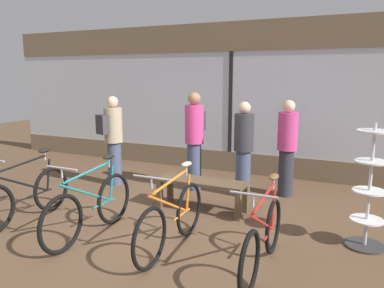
{
  "coord_description": "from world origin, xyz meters",
  "views": [
    {
      "loc": [
        2.63,
        -4.26,
        2.11
      ],
      "look_at": [
        0.0,
        1.42,
        0.95
      ],
      "focal_mm": 35.0,
      "sensor_mm": 36.0,
      "label": 1
    }
  ],
  "objects_px": {
    "display_bench": "(202,186)",
    "customer_by_window": "(244,147)",
    "customer_mid_floor": "(113,138)",
    "bicycle_far_left": "(25,196)",
    "accessory_rack": "(369,197)",
    "customer_near_rack": "(287,146)",
    "customer_near_bench": "(195,138)",
    "bicycle_far_right": "(263,238)",
    "bicycle_right": "(172,219)",
    "bicycle_left": "(91,207)"
  },
  "relations": [
    {
      "from": "display_bench",
      "to": "bicycle_right",
      "type": "bearing_deg",
      "value": -81.31
    },
    {
      "from": "bicycle_right",
      "to": "accessory_rack",
      "type": "relative_size",
      "value": 1.1
    },
    {
      "from": "customer_near_bench",
      "to": "display_bench",
      "type": "bearing_deg",
      "value": -59.62
    },
    {
      "from": "customer_mid_floor",
      "to": "bicycle_left",
      "type": "bearing_deg",
      "value": -60.74
    },
    {
      "from": "bicycle_left",
      "to": "display_bench",
      "type": "distance_m",
      "value": 1.77
    },
    {
      "from": "customer_near_rack",
      "to": "customer_by_window",
      "type": "bearing_deg",
      "value": -154.45
    },
    {
      "from": "customer_near_bench",
      "to": "accessory_rack",
      "type": "bearing_deg",
      "value": -23.52
    },
    {
      "from": "customer_by_window",
      "to": "customer_mid_floor",
      "type": "bearing_deg",
      "value": -170.98
    },
    {
      "from": "bicycle_far_left",
      "to": "display_bench",
      "type": "relative_size",
      "value": 1.23
    },
    {
      "from": "bicycle_right",
      "to": "customer_near_bench",
      "type": "distance_m",
      "value": 2.54
    },
    {
      "from": "bicycle_far_right",
      "to": "display_bench",
      "type": "xyz_separation_m",
      "value": [
        -1.35,
        1.44,
        0.02
      ]
    },
    {
      "from": "accessory_rack",
      "to": "display_bench",
      "type": "height_order",
      "value": "accessory_rack"
    },
    {
      "from": "bicycle_far_left",
      "to": "customer_by_window",
      "type": "distance_m",
      "value": 3.55
    },
    {
      "from": "bicycle_right",
      "to": "customer_near_bench",
      "type": "height_order",
      "value": "customer_near_bench"
    },
    {
      "from": "accessory_rack",
      "to": "customer_near_rack",
      "type": "relative_size",
      "value": 0.92
    },
    {
      "from": "bicycle_far_right",
      "to": "display_bench",
      "type": "distance_m",
      "value": 1.97
    },
    {
      "from": "bicycle_far_left",
      "to": "customer_by_window",
      "type": "xyz_separation_m",
      "value": [
        2.51,
        2.47,
        0.49
      ]
    },
    {
      "from": "bicycle_far_left",
      "to": "display_bench",
      "type": "xyz_separation_m",
      "value": [
        2.14,
        1.5,
        0.02
      ]
    },
    {
      "from": "customer_near_bench",
      "to": "bicycle_left",
      "type": "bearing_deg",
      "value": -98.87
    },
    {
      "from": "bicycle_far_right",
      "to": "customer_mid_floor",
      "type": "bearing_deg",
      "value": 149.8
    },
    {
      "from": "accessory_rack",
      "to": "customer_near_rack",
      "type": "height_order",
      "value": "customer_near_rack"
    },
    {
      "from": "bicycle_right",
      "to": "customer_mid_floor",
      "type": "height_order",
      "value": "customer_mid_floor"
    },
    {
      "from": "customer_mid_floor",
      "to": "customer_by_window",
      "type": "bearing_deg",
      "value": 9.02
    },
    {
      "from": "customer_near_rack",
      "to": "accessory_rack",
      "type": "bearing_deg",
      "value": -50.96
    },
    {
      "from": "bicycle_left",
      "to": "bicycle_right",
      "type": "bearing_deg",
      "value": 5.39
    },
    {
      "from": "bicycle_far_right",
      "to": "accessory_rack",
      "type": "relative_size",
      "value": 1.07
    },
    {
      "from": "bicycle_left",
      "to": "customer_mid_floor",
      "type": "bearing_deg",
      "value": 119.26
    },
    {
      "from": "bicycle_far_left",
      "to": "customer_mid_floor",
      "type": "xyz_separation_m",
      "value": [
        0.04,
        2.07,
        0.55
      ]
    },
    {
      "from": "customer_by_window",
      "to": "accessory_rack",
      "type": "bearing_deg",
      "value": -32.87
    },
    {
      "from": "display_bench",
      "to": "customer_by_window",
      "type": "height_order",
      "value": "customer_by_window"
    },
    {
      "from": "bicycle_far_right",
      "to": "customer_near_bench",
      "type": "relative_size",
      "value": 0.92
    },
    {
      "from": "display_bench",
      "to": "customer_near_rack",
      "type": "relative_size",
      "value": 0.83
    },
    {
      "from": "bicycle_far_right",
      "to": "customer_by_window",
      "type": "distance_m",
      "value": 2.64
    },
    {
      "from": "customer_near_bench",
      "to": "customer_mid_floor",
      "type": "bearing_deg",
      "value": -166.27
    },
    {
      "from": "bicycle_far_right",
      "to": "customer_near_bench",
      "type": "bearing_deg",
      "value": 128.58
    },
    {
      "from": "customer_mid_floor",
      "to": "display_bench",
      "type": "bearing_deg",
      "value": -15.17
    },
    {
      "from": "bicycle_far_right",
      "to": "customer_by_window",
      "type": "bearing_deg",
      "value": 112.08
    },
    {
      "from": "accessory_rack",
      "to": "customer_near_bench",
      "type": "bearing_deg",
      "value": 156.48
    },
    {
      "from": "customer_by_window",
      "to": "customer_near_bench",
      "type": "xyz_separation_m",
      "value": [
        -0.93,
        -0.01,
        0.11
      ]
    },
    {
      "from": "display_bench",
      "to": "customer_mid_floor",
      "type": "distance_m",
      "value": 2.24
    },
    {
      "from": "bicycle_left",
      "to": "customer_near_bench",
      "type": "relative_size",
      "value": 0.97
    },
    {
      "from": "display_bench",
      "to": "accessory_rack",
      "type": "bearing_deg",
      "value": -7.76
    },
    {
      "from": "customer_near_bench",
      "to": "bicycle_far_right",
      "type": "bearing_deg",
      "value": -51.42
    },
    {
      "from": "accessory_rack",
      "to": "bicycle_far_right",
      "type": "bearing_deg",
      "value": -132.27
    },
    {
      "from": "bicycle_right",
      "to": "customer_mid_floor",
      "type": "xyz_separation_m",
      "value": [
        -2.31,
        1.97,
        0.53
      ]
    },
    {
      "from": "bicycle_far_left",
      "to": "customer_near_bench",
      "type": "height_order",
      "value": "customer_near_bench"
    },
    {
      "from": "bicycle_far_left",
      "to": "customer_near_rack",
      "type": "xyz_separation_m",
      "value": [
        3.19,
        2.79,
        0.51
      ]
    },
    {
      "from": "bicycle_far_left",
      "to": "accessory_rack",
      "type": "relative_size",
      "value": 1.11
    },
    {
      "from": "display_bench",
      "to": "bicycle_far_right",
      "type": "bearing_deg",
      "value": -46.87
    },
    {
      "from": "bicycle_left",
      "to": "customer_near_rack",
      "type": "relative_size",
      "value": 1.04
    }
  ]
}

